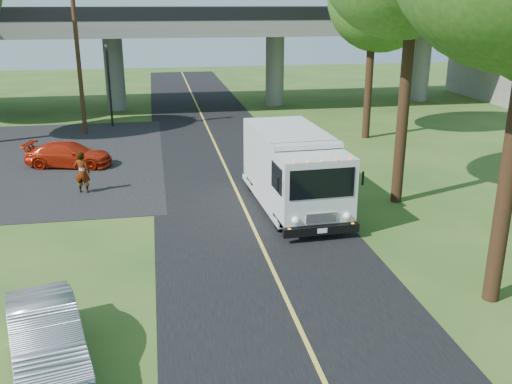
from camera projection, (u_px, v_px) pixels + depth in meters
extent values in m
plane|color=#2C511D|center=(304.00, 339.00, 13.72)|extent=(120.00, 120.00, 0.00)
cube|color=black|center=(241.00, 202.00, 23.04)|extent=(7.00, 90.00, 0.02)
cube|color=black|center=(1.00, 162.00, 28.68)|extent=(16.00, 18.00, 0.01)
cube|color=gold|center=(241.00, 201.00, 23.04)|extent=(0.12, 90.00, 0.01)
cube|color=slate|center=(195.00, 26.00, 41.66)|extent=(50.00, 9.00, 1.20)
cube|color=black|center=(200.00, 14.00, 37.27)|extent=(50.00, 0.25, 0.80)
cube|color=black|center=(191.00, 12.00, 45.48)|extent=(50.00, 0.25, 0.80)
cube|color=slate|center=(501.00, 61.00, 46.78)|extent=(4.00, 10.00, 6.00)
cylinder|color=slate|center=(115.00, 73.00, 41.72)|extent=(1.40, 1.40, 5.40)
cylinder|color=slate|center=(275.00, 70.00, 43.71)|extent=(1.40, 1.40, 5.40)
cylinder|color=slate|center=(421.00, 67.00, 45.71)|extent=(1.40, 1.40, 5.40)
cylinder|color=black|center=(109.00, 86.00, 36.15)|extent=(0.14, 0.14, 5.20)
imported|color=black|center=(107.00, 54.00, 35.51)|extent=(0.18, 0.22, 1.10)
cylinder|color=#472D19|center=(78.00, 59.00, 33.43)|extent=(0.26, 0.26, 9.00)
cylinder|color=#382314|center=(508.00, 176.00, 14.45)|extent=(0.44, 0.44, 7.00)
cylinder|color=#382314|center=(404.00, 107.00, 21.92)|extent=(0.44, 0.44, 7.70)
cylinder|color=#382314|center=(369.00, 81.00, 32.82)|extent=(0.44, 0.44, 6.65)
cube|color=silver|center=(287.00, 158.00, 22.72)|extent=(2.77, 4.80, 2.40)
cube|color=silver|center=(313.00, 185.00, 19.71)|extent=(2.64, 2.04, 2.18)
cube|color=black|center=(322.00, 183.00, 18.73)|extent=(2.24, 0.19, 1.01)
cube|color=black|center=(321.00, 230.00, 19.15)|extent=(2.67, 0.32, 0.30)
cube|color=silver|center=(289.00, 196.00, 22.80)|extent=(2.85, 6.29, 0.19)
cylinder|color=black|center=(280.00, 218.00, 20.06)|extent=(0.34, 0.97, 0.96)
cylinder|color=black|center=(339.00, 213.00, 20.51)|extent=(0.34, 0.97, 0.96)
cylinder|color=black|center=(253.00, 181.00, 24.19)|extent=(0.34, 0.97, 0.96)
cylinder|color=black|center=(302.00, 177.00, 24.65)|extent=(0.34, 0.97, 0.96)
imported|color=#AE200A|center=(69.00, 154.00, 27.82)|extent=(4.43, 2.60, 1.20)
imported|color=#92949A|center=(46.00, 338.00, 12.52)|extent=(2.50, 4.43, 1.38)
imported|color=gray|center=(82.00, 172.00, 23.87)|extent=(0.73, 0.55, 1.79)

